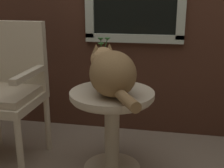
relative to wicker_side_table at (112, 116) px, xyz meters
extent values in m
cube|color=beige|center=(0.06, 0.67, 0.42)|extent=(0.82, 0.03, 0.07)
cylinder|color=beige|center=(0.00, 0.00, -0.12)|extent=(0.10, 0.10, 0.52)
cylinder|color=beige|center=(0.00, 0.00, 0.15)|extent=(0.55, 0.55, 0.03)
torus|color=beige|center=(0.00, 0.00, 0.13)|extent=(0.53, 0.53, 0.02)
cylinder|color=beige|center=(-0.56, -0.23, -0.19)|extent=(0.04, 0.04, 0.44)
cylinder|color=beige|center=(-0.55, 0.21, -0.19)|extent=(0.04, 0.04, 0.44)
cube|color=beige|center=(-0.78, -0.01, 0.05)|extent=(0.49, 0.49, 0.06)
cube|color=#BBA98B|center=(-0.78, -0.01, 0.11)|extent=(0.45, 0.45, 0.05)
cube|color=beige|center=(-0.77, 0.20, 0.34)|extent=(0.48, 0.07, 0.51)
cube|color=beige|center=(-0.56, -0.01, 0.26)|extent=(0.06, 0.44, 0.04)
ellipsoid|color=olive|center=(0.02, -0.09, 0.31)|extent=(0.40, 0.42, 0.28)
sphere|color=tan|center=(-0.08, 0.09, 0.36)|extent=(0.16, 0.16, 0.16)
cone|color=olive|center=(-0.04, 0.11, 0.44)|extent=(0.05, 0.05, 0.06)
cone|color=olive|center=(-0.12, 0.07, 0.44)|extent=(0.05, 0.05, 0.06)
cylinder|color=olive|center=(0.13, -0.28, 0.23)|extent=(0.19, 0.28, 0.06)
cylinder|color=gray|center=(-0.09, 0.12, 0.18)|extent=(0.08, 0.08, 0.01)
ellipsoid|color=gray|center=(-0.09, 0.12, 0.25)|extent=(0.13, 0.13, 0.13)
cylinder|color=gray|center=(-0.09, 0.12, 0.33)|extent=(0.07, 0.07, 0.07)
torus|color=gray|center=(-0.09, 0.12, 0.37)|extent=(0.09, 0.09, 0.02)
cylinder|color=#2D662D|center=(-0.10, 0.14, 0.43)|extent=(0.02, 0.04, 0.12)
cone|color=#2D662D|center=(-0.11, 0.16, 0.48)|extent=(0.04, 0.04, 0.02)
cylinder|color=#2D662D|center=(-0.09, 0.11, 0.41)|extent=(0.01, 0.03, 0.09)
cone|color=#2D662D|center=(-0.09, 0.10, 0.46)|extent=(0.04, 0.04, 0.02)
cylinder|color=#2D662D|center=(-0.08, 0.13, 0.43)|extent=(0.04, 0.02, 0.12)
cone|color=#2D662D|center=(-0.06, 0.14, 0.49)|extent=(0.04, 0.04, 0.02)
camera|label=1|loc=(0.33, -1.76, 0.76)|focal=46.81mm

